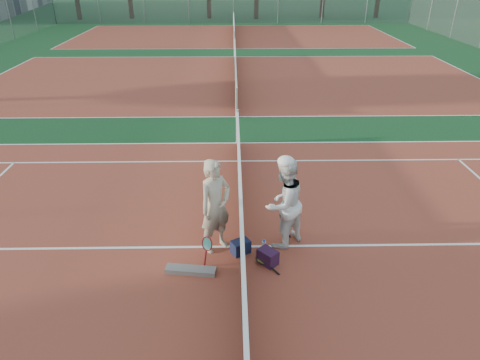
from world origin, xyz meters
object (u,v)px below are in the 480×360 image
Objects in this scene: racket_black_held at (282,227)px; racket_spare at (262,261)px; player_a at (215,206)px; player_b at (284,203)px; sports_bag_purple at (268,257)px; net_main at (241,226)px; racket_red at (207,251)px; sports_bag_navy at (241,247)px; water_bottle at (264,248)px.

racket_spare is (-0.45, -0.81, -0.23)m from racket_black_held.
player_a reaches higher than player_b.
racket_spare is 1.64× the size of sports_bag_purple.
player_b is at bearing 7.94° from net_main.
racket_red is at bearing -140.40° from net_main.
sports_bag_purple is at bearing -133.19° from racket_spare.
player_a is 1.53m from racket_black_held.
racket_red is at bearing -17.98° from player_b.
racket_black_held is at bearing 18.33° from net_main.
racket_spare is 0.14m from sports_bag_purple.
racket_red is (-0.64, -0.53, -0.21)m from net_main.
player_a is at bearing 151.80° from sports_bag_purple.
player_b is at bearing 78.24° from racket_black_held.
sports_bag_navy is at bearing -21.30° from player_b.
player_a is at bearing 19.03° from racket_red.
sports_bag_navy is (-0.41, 0.33, 0.08)m from racket_spare.
sports_bag_purple is at bearing -69.50° from player_a.
racket_black_held is 0.94× the size of racket_spare.
water_bottle reaches higher than sports_bag_purple.
water_bottle is (0.93, -0.24, -0.81)m from player_a.
player_b reaches higher than sports_bag_navy.
racket_red is at bearing 22.07° from racket_black_held.
racket_black_held is at bearing 52.37° from water_bottle.
racket_black_held reaches higher than sports_bag_purple.
net_main is 0.86m from racket_red.
sports_bag_purple is (0.10, -0.01, 0.09)m from racket_spare.
player_b is at bearing -31.20° from racket_red.
water_bottle is at bearing -55.69° from player_a.
racket_black_held is 1.60× the size of sports_bag_navy.
net_main reaches higher than sports_bag_purple.
net_main is 0.42m from sports_bag_navy.
racket_red is 1.15m from sports_bag_purple.
player_b is (1.32, 0.12, -0.02)m from player_a.
racket_black_held is 0.95m from racket_spare.
net_main is 36.60× the size of water_bottle.
racket_spare is 0.53m from sports_bag_navy.
sports_bag_navy is (-0.84, -0.31, -0.80)m from player_b.
racket_spare is at bearing -71.75° from player_a.
player_a is 3.21× the size of racket_spare.
sports_bag_navy is at bearing 174.00° from water_bottle.
racket_black_held reaches higher than racket_spare.
racket_red is at bearing 51.68° from racket_spare.
racket_red is 1.13m from water_bottle.
player_a is 1.33m from player_b.
net_main is 18.34× the size of racket_spare.
racket_black_held is (1.34, 0.29, -0.68)m from player_a.
racket_red reaches higher than sports_bag_purple.
player_a is (-0.49, -0.00, 0.45)m from net_main.
net_main reaches higher than racket_red.
player_b is at bearing 42.71° from water_bottle.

